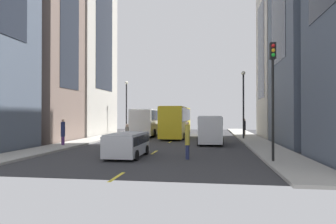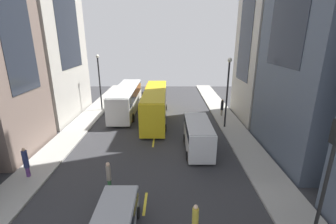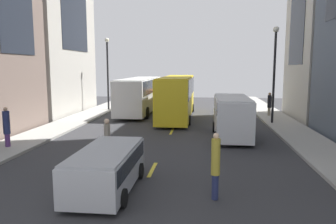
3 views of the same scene
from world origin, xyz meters
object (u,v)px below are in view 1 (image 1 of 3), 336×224
(pedestrian_crossing_near, at_px, (63,131))
(traffic_light_near_corner, at_px, (273,79))
(pedestrian_crossing_mid, at_px, (187,139))
(pedestrian_waiting_curb, at_px, (127,136))
(streetcar_yellow, at_px, (177,119))
(delivery_van_white, at_px, (210,127))
(car_orange_1, at_px, (178,126))
(city_bus_white, at_px, (150,120))
(car_silver_0, at_px, (127,143))
(pedestrian_walking_far, at_px, (244,127))

(pedestrian_crossing_near, distance_m, traffic_light_near_corner, 17.28)
(pedestrian_crossing_mid, bearing_deg, pedestrian_waiting_curb, 42.43)
(streetcar_yellow, distance_m, pedestrian_crossing_mid, 17.91)
(streetcar_yellow, bearing_deg, delivery_van_white, -62.90)
(car_orange_1, distance_m, traffic_light_near_corner, 32.55)
(streetcar_yellow, bearing_deg, pedestrian_crossing_mid, -81.20)
(car_orange_1, bearing_deg, streetcar_yellow, -84.06)
(car_orange_1, xyz_separation_m, traffic_light_near_corner, (8.79, -31.12, 3.66))
(city_bus_white, distance_m, pedestrian_crossing_near, 15.44)
(pedestrian_waiting_curb, bearing_deg, car_silver_0, 13.30)
(delivery_van_white, bearing_deg, city_bus_white, 126.73)
(streetcar_yellow, xyz_separation_m, car_silver_0, (-1.09, -17.30, -1.23))
(car_silver_0, xyz_separation_m, traffic_light_near_corner, (8.59, -1.37, 3.71))
(pedestrian_crossing_near, relative_size, traffic_light_near_corner, 0.33)
(city_bus_white, bearing_deg, delivery_van_white, -53.27)
(car_orange_1, height_order, traffic_light_near_corner, traffic_light_near_corner)
(pedestrian_walking_far, xyz_separation_m, pedestrian_crossing_mid, (-5.35, -18.69, -0.02))
(pedestrian_crossing_near, relative_size, pedestrian_walking_far, 1.05)
(car_silver_0, bearing_deg, city_bus_white, 97.80)
(streetcar_yellow, relative_size, delivery_van_white, 2.18)
(city_bus_white, distance_m, car_orange_1, 10.22)
(pedestrian_waiting_curb, bearing_deg, pedestrian_crossing_mid, 46.52)
(car_silver_0, xyz_separation_m, pedestrian_crossing_near, (-7.08, 5.12, 0.39))
(car_silver_0, height_order, traffic_light_near_corner, traffic_light_near_corner)
(delivery_van_white, relative_size, pedestrian_crossing_mid, 2.44)
(car_silver_0, height_order, pedestrian_crossing_mid, pedestrian_crossing_mid)
(streetcar_yellow, distance_m, car_orange_1, 12.59)
(traffic_light_near_corner, bearing_deg, pedestrian_waiting_curb, 151.99)
(car_silver_0, distance_m, pedestrian_waiting_curb, 3.98)
(delivery_van_white, distance_m, pedestrian_crossing_near, 12.96)
(car_orange_1, relative_size, pedestrian_crossing_near, 2.22)
(pedestrian_walking_far, height_order, pedestrian_crossing_mid, pedestrian_crossing_mid)
(car_silver_0, xyz_separation_m, pedestrian_waiting_curb, (-1.14, 3.81, 0.18))
(pedestrian_walking_far, height_order, traffic_light_near_corner, traffic_light_near_corner)
(car_silver_0, bearing_deg, pedestrian_walking_far, 63.37)
(pedestrian_waiting_curb, bearing_deg, delivery_van_white, 127.87)
(pedestrian_waiting_curb, bearing_deg, traffic_light_near_corner, 58.66)
(pedestrian_crossing_near, distance_m, pedestrian_walking_far, 20.94)
(pedestrian_crossing_mid, bearing_deg, delivery_van_white, -15.27)
(city_bus_white, bearing_deg, pedestrian_waiting_curb, -84.36)
(city_bus_white, distance_m, pedestrian_waiting_curb, 16.21)
(streetcar_yellow, relative_size, car_silver_0, 2.71)
(streetcar_yellow, height_order, traffic_light_near_corner, traffic_light_near_corner)
(car_orange_1, bearing_deg, pedestrian_waiting_curb, -92.06)
(delivery_van_white, height_order, traffic_light_near_corner, traffic_light_near_corner)
(car_silver_0, bearing_deg, pedestrian_crossing_mid, -5.70)
(city_bus_white, height_order, pedestrian_walking_far, city_bus_white)
(city_bus_white, xyz_separation_m, pedestrian_walking_far, (11.91, -1.60, -0.77))
(car_orange_1, relative_size, pedestrian_walking_far, 2.33)
(car_orange_1, distance_m, pedestrian_crossing_near, 25.58)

